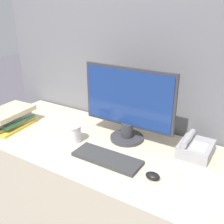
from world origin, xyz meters
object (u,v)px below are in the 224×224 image
(book_stack, at_px, (9,118))
(desk_telephone, at_px, (195,148))
(monitor, at_px, (128,106))
(mouse, at_px, (153,176))
(keyboard, at_px, (107,158))
(coffee_cup, at_px, (73,133))

(book_stack, xyz_separation_m, desk_telephone, (1.13, 0.29, -0.02))
(monitor, height_order, mouse, monitor)
(keyboard, bearing_deg, monitor, 94.34)
(monitor, bearing_deg, book_stack, -161.70)
(desk_telephone, bearing_deg, book_stack, -165.70)
(coffee_cup, bearing_deg, keyboard, -13.10)
(monitor, bearing_deg, desk_telephone, 6.23)
(mouse, relative_size, desk_telephone, 0.35)
(keyboard, distance_m, desk_telephone, 0.47)
(book_stack, height_order, desk_telephone, book_stack)
(keyboard, distance_m, mouse, 0.26)
(book_stack, relative_size, desk_telephone, 1.63)
(desk_telephone, bearing_deg, keyboard, -141.53)
(monitor, relative_size, mouse, 8.07)
(keyboard, xyz_separation_m, book_stack, (-0.76, 0.00, 0.05))
(monitor, bearing_deg, coffee_cup, -144.09)
(keyboard, xyz_separation_m, coffee_cup, (-0.27, 0.06, 0.04))
(keyboard, bearing_deg, desk_telephone, 38.47)
(keyboard, height_order, desk_telephone, desk_telephone)
(mouse, height_order, book_stack, book_stack)
(monitor, xyz_separation_m, keyboard, (0.02, -0.25, -0.20))
(mouse, xyz_separation_m, desk_telephone, (0.11, 0.31, 0.02))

